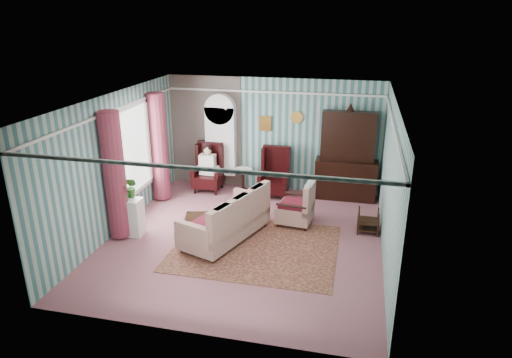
% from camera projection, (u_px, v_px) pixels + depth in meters
% --- Properties ---
extents(floor, '(6.00, 6.00, 0.00)m').
position_uv_depth(floor, '(245.00, 239.00, 9.41)').
color(floor, '#8E535B').
rests_on(floor, ground).
extents(room_shell, '(5.53, 6.02, 2.91)m').
position_uv_depth(room_shell, '(216.00, 142.00, 9.01)').
color(room_shell, '#3D6F6F').
rests_on(room_shell, ground).
extents(bookcase, '(0.80, 0.28, 2.24)m').
position_uv_depth(bookcase, '(221.00, 146.00, 11.91)').
color(bookcase, silver).
rests_on(bookcase, floor).
extents(dresser_hutch, '(1.50, 0.56, 2.36)m').
position_uv_depth(dresser_hutch, '(347.00, 153.00, 11.09)').
color(dresser_hutch, black).
rests_on(dresser_hutch, floor).
extents(wingback_left, '(0.76, 0.80, 1.25)m').
position_uv_depth(wingback_left, '(208.00, 168.00, 11.77)').
color(wingback_left, black).
rests_on(wingback_left, floor).
extents(wingback_right, '(0.76, 0.80, 1.25)m').
position_uv_depth(wingback_right, '(274.00, 173.00, 11.41)').
color(wingback_right, black).
rests_on(wingback_right, floor).
extents(seated_woman, '(0.44, 0.40, 1.18)m').
position_uv_depth(seated_woman, '(208.00, 169.00, 11.79)').
color(seated_woman, white).
rests_on(seated_woman, floor).
extents(round_side_table, '(0.50, 0.50, 0.60)m').
position_uv_depth(round_side_table, '(243.00, 180.00, 11.84)').
color(round_side_table, black).
rests_on(round_side_table, floor).
extents(nest_table, '(0.45, 0.38, 0.54)m').
position_uv_depth(nest_table, '(368.00, 221.00, 9.63)').
color(nest_table, black).
rests_on(nest_table, floor).
extents(plant_stand, '(0.55, 0.35, 0.80)m').
position_uv_depth(plant_stand, '(129.00, 217.00, 9.51)').
color(plant_stand, silver).
rests_on(plant_stand, floor).
extents(rug, '(3.20, 2.60, 0.01)m').
position_uv_depth(rug, '(255.00, 248.00, 9.07)').
color(rug, '#53221B').
rests_on(rug, floor).
extents(sofa, '(1.69, 2.33, 1.04)m').
position_uv_depth(sofa, '(225.00, 215.00, 9.29)').
color(sofa, beige).
rests_on(sofa, floor).
extents(floral_armchair, '(0.97, 0.90, 0.87)m').
position_uv_depth(floral_armchair, '(295.00, 205.00, 9.98)').
color(floral_armchair, beige).
rests_on(floral_armchair, floor).
extents(coffee_table, '(1.00, 0.73, 0.37)m').
position_uv_depth(coffee_table, '(207.00, 224.00, 9.66)').
color(coffee_table, black).
rests_on(coffee_table, floor).
extents(potted_plant_a, '(0.35, 0.31, 0.38)m').
position_uv_depth(potted_plant_a, '(124.00, 192.00, 9.21)').
color(potted_plant_a, '#214C17').
rests_on(potted_plant_a, plant_stand).
extents(potted_plant_b, '(0.28, 0.25, 0.44)m').
position_uv_depth(potted_plant_b, '(131.00, 188.00, 9.38)').
color(potted_plant_b, '#234E18').
rests_on(potted_plant_b, plant_stand).
extents(potted_plant_c, '(0.27, 0.27, 0.40)m').
position_uv_depth(potted_plant_c, '(124.00, 188.00, 9.40)').
color(potted_plant_c, '#1D4F18').
rests_on(potted_plant_c, plant_stand).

